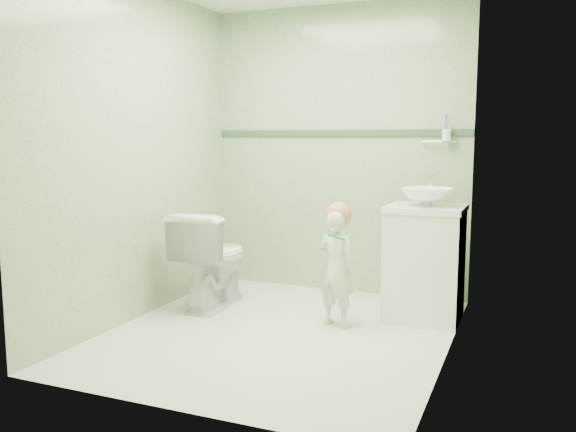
% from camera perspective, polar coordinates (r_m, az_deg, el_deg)
% --- Properties ---
extents(ground, '(2.50, 2.50, 0.00)m').
position_cam_1_polar(ground, '(4.09, -0.82, -11.17)').
color(ground, silver).
rests_on(ground, ground).
extents(room_shell, '(2.50, 2.54, 2.40)m').
position_cam_1_polar(room_shell, '(3.87, -0.85, 5.90)').
color(room_shell, '#7DA575').
rests_on(room_shell, ground).
extents(trim_stripe, '(2.20, 0.02, 0.05)m').
position_cam_1_polar(trim_stripe, '(5.03, 4.78, 7.96)').
color(trim_stripe, '#314E33').
rests_on(trim_stripe, room_shell).
extents(vanity, '(0.52, 0.50, 0.80)m').
position_cam_1_polar(vanity, '(4.41, 12.97, -4.58)').
color(vanity, white).
rests_on(vanity, ground).
extents(counter, '(0.54, 0.52, 0.04)m').
position_cam_1_polar(counter, '(4.34, 13.13, 0.72)').
color(counter, white).
rests_on(counter, vanity).
extents(basin, '(0.37, 0.37, 0.13)m').
position_cam_1_polar(basin, '(4.33, 13.17, 1.82)').
color(basin, white).
rests_on(basin, counter).
extents(faucet, '(0.03, 0.13, 0.18)m').
position_cam_1_polar(faucet, '(4.51, 13.58, 3.04)').
color(faucet, silver).
rests_on(faucet, counter).
extents(cup_holder, '(0.26, 0.07, 0.21)m').
position_cam_1_polar(cup_holder, '(4.78, 14.90, 7.50)').
color(cup_holder, silver).
rests_on(cup_holder, room_shell).
extents(toilet, '(0.46, 0.76, 0.75)m').
position_cam_1_polar(toilet, '(4.66, -7.23, -4.07)').
color(toilet, white).
rests_on(toilet, ground).
extents(toddler, '(0.34, 0.27, 0.82)m').
position_cam_1_polar(toddler, '(4.15, 4.71, -5.06)').
color(toddler, beige).
rests_on(toddler, ground).
extents(hair_cap, '(0.18, 0.18, 0.18)m').
position_cam_1_polar(hair_cap, '(4.10, 4.87, 0.11)').
color(hair_cap, '#C67A51').
rests_on(hair_cap, toddler).
extents(teal_toothbrush, '(0.11, 0.14, 0.08)m').
position_cam_1_polar(teal_toothbrush, '(3.96, 4.60, -1.94)').
color(teal_toothbrush, '#0E996E').
rests_on(teal_toothbrush, toddler).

